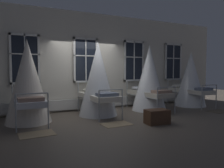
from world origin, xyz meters
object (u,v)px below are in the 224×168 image
cot_second (28,83)px  travel_trunk (157,117)px  cot_third (98,80)px  cot_fifth (190,80)px  cot_fourth (149,79)px

cot_second → travel_trunk: (3.17, -1.75, -0.94)m
cot_third → cot_fifth: (4.13, 0.02, -0.08)m
cot_fifth → travel_trunk: (-3.13, -1.83, -0.88)m
cot_third → cot_second: bearing=91.7°
cot_second → cot_third: bearing=-88.3°
cot_second → cot_fourth: cot_fourth is taller
cot_second → cot_third: (2.17, 0.06, 0.02)m
cot_third → travel_trunk: bearing=-151.0°
cot_fourth → travel_trunk: (-1.03, -1.79, -0.95)m
travel_trunk → cot_second: bearing=151.1°
cot_second → cot_fifth: 6.30m
cot_third → cot_fifth: 4.13m
cot_second → travel_trunk: size_ratio=3.67×
cot_fourth → travel_trunk: size_ratio=3.72×
cot_second → cot_third: 2.17m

